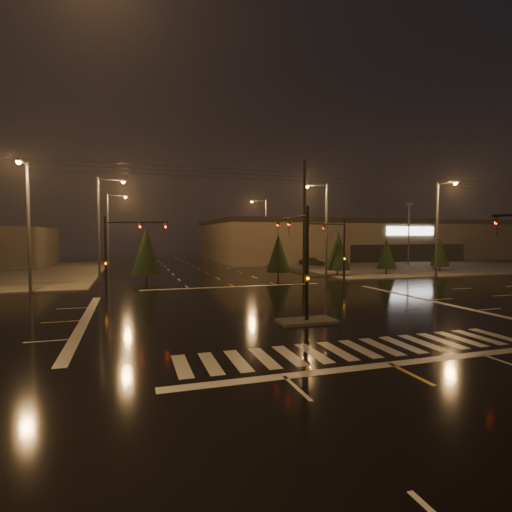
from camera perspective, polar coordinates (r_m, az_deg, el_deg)
The scene contains 24 objects.
ground at distance 24.67m, azimuth 3.32°, elevation -7.55°, with size 140.00×140.00×0.00m, color black.
sidewalk_ne at distance 65.46m, azimuth 18.74°, elevation -1.06°, with size 36.00×36.00×0.12m, color #474540.
median_island at distance 21.04m, azimuth 7.25°, elevation -9.20°, with size 3.00×1.60×0.15m, color #474540.
crosswalk at distance 16.78m, azimuth 14.58°, elevation -12.69°, with size 15.00×2.60×0.01m, color beige.
stop_bar_near at distance 15.19m, azimuth 18.72°, elevation -14.42°, with size 16.00×0.50×0.01m, color beige.
stop_bar_far at distance 35.04m, azimuth -3.09°, elevation -4.40°, with size 16.00×0.50×0.01m, color beige.
parking_lot at distance 67.01m, azimuth 23.20°, elevation -1.07°, with size 50.00×24.00×0.08m, color black.
retail_building at distance 81.34m, azimuth 14.97°, elevation 2.42°, with size 60.20×28.30×7.20m.
signal_mast_median at distance 21.42m, azimuth 6.27°, elevation 0.95°, with size 0.25×4.59×6.00m.
signal_mast_ne at distance 37.48m, azimuth 11.45°, elevation 1.84°, with size 4.84×1.86×6.00m.
signal_mast_nw at distance 32.82m, azimuth -19.01°, elevation 1.58°, with size 4.84×1.86×6.00m.
streetlight_1 at distance 40.77m, azimuth -21.14°, elevation 4.61°, with size 2.77×0.32×10.00m.
streetlight_2 at distance 56.74m, azimuth -20.11°, elevation 4.12°, with size 2.77×0.32×10.00m.
streetlight_3 at distance 43.46m, azimuth 9.68°, elevation 4.66°, with size 2.77×0.32×10.00m.
streetlight_4 at distance 61.93m, azimuth 1.18°, elevation 4.19°, with size 2.77×0.32×10.00m.
streetlight_5 at distance 34.67m, azimuth -29.86°, elevation 4.73°, with size 0.32×2.77×10.00m.
streetlight_6 at distance 45.66m, azimuth 24.72°, elevation 4.34°, with size 0.32×2.77×10.00m.
utility_pole_1 at distance 40.29m, azimuth 6.94°, elevation 5.28°, with size 2.20×0.32×12.00m.
conifer_0 at distance 44.88m, azimuth 11.59°, elevation 0.85°, with size 2.79×2.79×5.06m.
conifer_1 at distance 47.85m, azimuth 18.13°, elevation 0.33°, with size 2.19×2.19×4.12m.
conifer_2 at distance 54.23m, azimuth 24.81°, elevation 0.52°, with size 2.22×2.22×4.16m.
conifer_3 at distance 40.01m, azimuth -15.40°, elevation 0.66°, with size 2.89×2.89×5.21m.
conifer_4 at distance 41.25m, azimuth 3.20°, elevation 0.44°, with size 2.53×2.53×4.65m.
car_parked at distance 58.64m, azimuth 8.03°, elevation -0.80°, with size 1.54×3.83×1.31m, color black.
Camera 1 is at (-8.62, -22.67, 4.51)m, focal length 28.00 mm.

